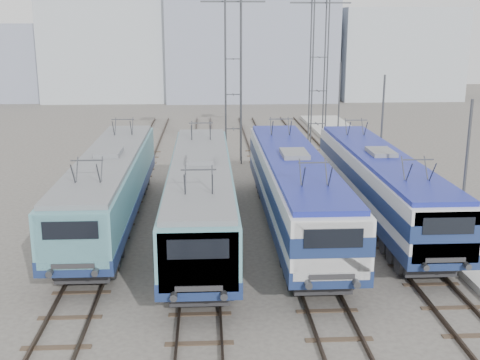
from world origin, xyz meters
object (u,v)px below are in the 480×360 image
(catenary_tower_west, at_px, (233,71))
(catenary_tower_east, at_px, (319,69))
(locomotive_center_right, at_px, (294,185))
(mast_front, at_px, (464,185))
(mast_mid, at_px, (381,133))
(locomotive_far_left, at_px, (110,184))
(mast_rear, at_px, (339,107))
(locomotive_far_right, at_px, (380,181))
(locomotive_center_left, at_px, (201,193))

(catenary_tower_west, bearing_deg, catenary_tower_east, 17.10)
(catenary_tower_east, bearing_deg, locomotive_center_right, -103.66)
(mast_front, xyz_separation_m, mast_mid, (0.00, 12.00, 0.00))
(locomotive_far_left, bearing_deg, catenary_tower_east, 50.81)
(mast_mid, height_order, mast_rear, same)
(catenary_tower_west, bearing_deg, mast_mid, -42.93)
(locomotive_far_right, height_order, catenary_tower_west, catenary_tower_west)
(locomotive_far_right, height_order, catenary_tower_east, catenary_tower_east)
(mast_mid, relative_size, mast_rear, 1.00)
(locomotive_center_right, bearing_deg, catenary_tower_west, 98.26)
(catenary_tower_west, bearing_deg, locomotive_center_left, -97.86)
(locomotive_far_left, distance_m, mast_front, 16.44)
(catenary_tower_west, bearing_deg, locomotive_far_left, -115.34)
(locomotive_far_right, bearing_deg, locomotive_center_left, -168.73)
(locomotive_center_left, relative_size, catenary_tower_west, 1.52)
(locomotive_far_left, bearing_deg, mast_mid, 22.16)
(mast_mid, bearing_deg, locomotive_center_left, -142.60)
(mast_front, bearing_deg, catenary_tower_east, 95.45)
(catenary_tower_west, height_order, mast_rear, catenary_tower_west)
(locomotive_center_left, distance_m, mast_mid, 13.71)
(locomotive_far_right, xyz_separation_m, mast_front, (1.85, -5.50, 1.25))
(locomotive_far_right, xyz_separation_m, catenary_tower_east, (-0.25, 16.50, 4.39))
(locomotive_center_right, height_order, mast_rear, mast_rear)
(locomotive_far_right, distance_m, mast_rear, 18.63)
(locomotive_far_right, height_order, mast_mid, mast_mid)
(locomotive_center_left, xyz_separation_m, mast_front, (10.85, -3.71, 1.23))
(locomotive_far_left, relative_size, catenary_tower_east, 1.50)
(locomotive_far_left, height_order, mast_front, mast_front)
(locomotive_center_right, relative_size, locomotive_far_right, 1.05)
(catenary_tower_east, bearing_deg, mast_rear, 43.60)
(locomotive_far_left, relative_size, mast_front, 2.57)
(locomotive_center_right, xyz_separation_m, mast_mid, (6.35, 7.49, 1.14))
(mast_mid, bearing_deg, locomotive_far_left, -157.84)
(locomotive_center_right, height_order, catenary_tower_east, catenary_tower_east)
(locomotive_far_left, xyz_separation_m, locomotive_center_left, (4.50, -2.04, 0.03))
(locomotive_center_right, distance_m, mast_mid, 9.89)
(locomotive_center_right, distance_m, mast_front, 7.87)
(locomotive_far_right, bearing_deg, mast_rear, 84.29)
(locomotive_center_right, bearing_deg, locomotive_far_right, 12.41)
(locomotive_center_left, distance_m, locomotive_far_right, 9.18)
(catenary_tower_east, relative_size, mast_mid, 1.71)
(catenary_tower_east, bearing_deg, locomotive_far_right, -89.13)
(locomotive_center_left, xyz_separation_m, catenary_tower_west, (2.25, 16.29, 4.37))
(locomotive_center_left, height_order, mast_front, mast_front)
(mast_mid, bearing_deg, mast_rear, 90.00)
(locomotive_center_right, distance_m, locomotive_far_right, 4.61)
(locomotive_far_left, distance_m, locomotive_center_right, 9.09)
(locomotive_far_left, relative_size, locomotive_center_right, 0.97)
(locomotive_far_left, relative_size, mast_mid, 2.57)
(catenary_tower_west, xyz_separation_m, mast_rear, (8.60, 4.00, -3.14))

